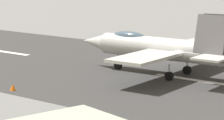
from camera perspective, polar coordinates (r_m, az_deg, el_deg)
name	(u,v)px	position (r m, az deg, el deg)	size (l,w,h in m)	color
ground_plane	(192,80)	(46.83, 8.34, -2.06)	(400.00, 400.00, 0.00)	slate
runway_strip	(193,80)	(46.81, 8.36, -2.05)	(240.00, 26.00, 0.02)	#323131
fighter_jet	(161,48)	(48.12, 5.09, 1.29)	(16.04, 14.98, 5.64)	#ADADA9
marker_cone_mid	(13,87)	(43.08, -10.25, -2.80)	(0.44, 0.44, 0.55)	orange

